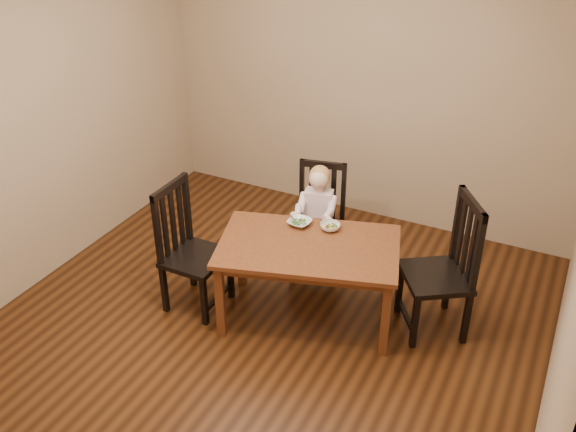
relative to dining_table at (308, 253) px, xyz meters
The scene contains 9 objects.
room 0.84m from the dining_table, 132.76° to the right, with size 4.01×4.01×2.71m.
dining_table is the anchor object (origin of this frame).
chair_child 0.70m from the dining_table, 107.29° to the left, with size 0.49×0.47×0.96m.
chair_left 0.93m from the dining_table, 164.65° to the right, with size 0.43×0.45×1.04m.
chair_right 0.99m from the dining_table, 19.30° to the left, with size 0.64×0.64×1.09m.
toddler 0.64m from the dining_table, 107.69° to the left, with size 0.30×0.38×0.52m, color silver, non-canonical shape.
bowl_peas 0.30m from the dining_table, 128.89° to the left, with size 0.18×0.18×0.04m, color silver.
bowl_veg 0.29m from the dining_table, 78.00° to the left, with size 0.15×0.15×0.05m, color silver.
fork 0.31m from the dining_table, 137.78° to the left, with size 0.12×0.08×0.05m.
Camera 1 is at (1.85, -3.37, 3.21)m, focal length 40.00 mm.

